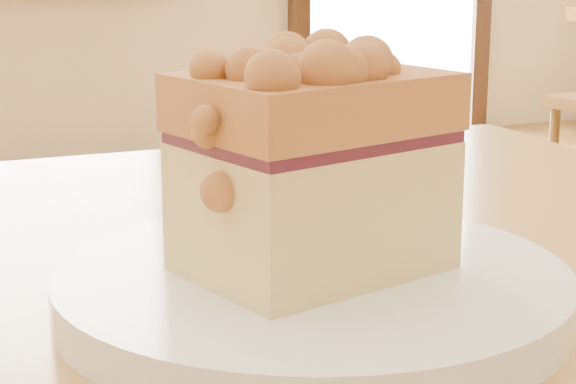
# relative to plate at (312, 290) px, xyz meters

# --- Properties ---
(plate) EXTENTS (0.24, 0.24, 0.02)m
(plate) POSITION_rel_plate_xyz_m (0.00, 0.00, 0.00)
(plate) COLOR white
(plate) RESTS_ON cafe_table_main
(cake_slice) EXTENTS (0.13, 0.11, 0.11)m
(cake_slice) POSITION_rel_plate_xyz_m (-0.00, 0.00, 0.07)
(cake_slice) COLOR #D7CD7A
(cake_slice) RESTS_ON plate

